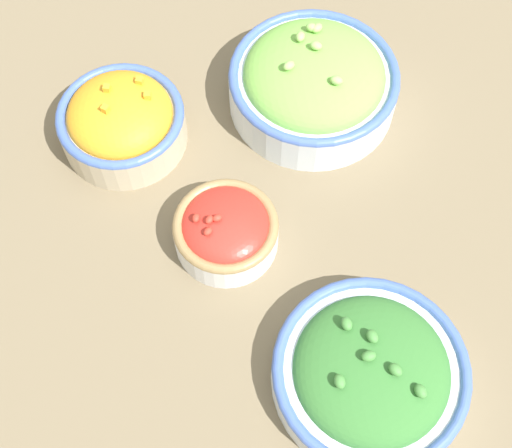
{
  "coord_description": "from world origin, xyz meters",
  "views": [
    {
      "loc": [
        0.35,
        -0.07,
        0.73
      ],
      "look_at": [
        0.0,
        0.0,
        0.03
      ],
      "focal_mm": 50.0,
      "sensor_mm": 36.0,
      "label": 1
    }
  ],
  "objects_px": {
    "bowl_broccoli": "(370,372)",
    "bowl_squash": "(121,121)",
    "bowl_cherry_tomatoes": "(226,230)",
    "bowl_lettuce": "(313,82)"
  },
  "relations": [
    {
      "from": "bowl_cherry_tomatoes",
      "to": "bowl_broccoli",
      "type": "height_order",
      "value": "bowl_broccoli"
    },
    {
      "from": "bowl_broccoli",
      "to": "bowl_squash",
      "type": "height_order",
      "value": "bowl_squash"
    },
    {
      "from": "bowl_lettuce",
      "to": "bowl_cherry_tomatoes",
      "type": "bearing_deg",
      "value": -38.59
    },
    {
      "from": "bowl_broccoli",
      "to": "bowl_squash",
      "type": "distance_m",
      "value": 0.41
    },
    {
      "from": "bowl_cherry_tomatoes",
      "to": "bowl_lettuce",
      "type": "xyz_separation_m",
      "value": [
        -0.17,
        0.14,
        0.01
      ]
    },
    {
      "from": "bowl_squash",
      "to": "bowl_lettuce",
      "type": "bearing_deg",
      "value": 92.58
    },
    {
      "from": "bowl_broccoli",
      "to": "bowl_squash",
      "type": "xyz_separation_m",
      "value": [
        -0.35,
        -0.21,
        0.01
      ]
    },
    {
      "from": "bowl_cherry_tomatoes",
      "to": "bowl_squash",
      "type": "distance_m",
      "value": 0.19
    },
    {
      "from": "bowl_broccoli",
      "to": "bowl_squash",
      "type": "bearing_deg",
      "value": -148.31
    },
    {
      "from": "bowl_broccoli",
      "to": "bowl_lettuce",
      "type": "height_order",
      "value": "bowl_lettuce"
    }
  ]
}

